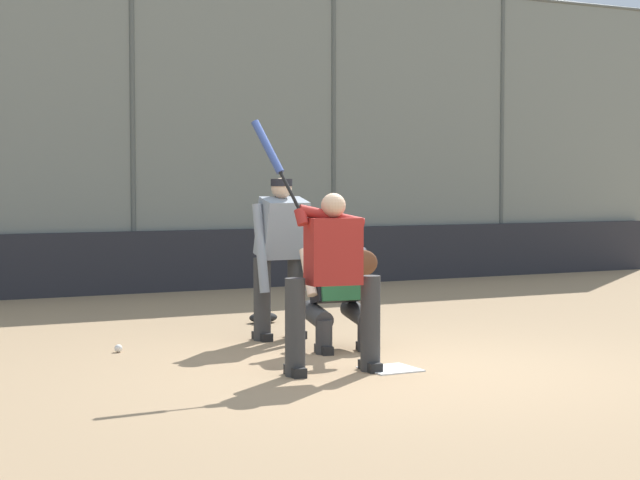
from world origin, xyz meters
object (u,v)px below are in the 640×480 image
batter_at_plate (332,275)px  baseball_loose (118,348)px  catcher_behind_plate (338,283)px  umpire_home (281,253)px  fielding_glove_on_dirt (263,318)px

batter_at_plate → baseball_loose: bearing=-49.8°
catcher_behind_plate → umpire_home: umpire_home is taller
catcher_behind_plate → fielding_glove_on_dirt: bearing=-87.4°
baseball_loose → fielding_glove_on_dirt: bearing=-147.7°
fielding_glove_on_dirt → baseball_loose: (2.05, 1.29, -0.02)m
batter_at_plate → fielding_glove_on_dirt: batter_at_plate is taller
batter_at_plate → baseball_loose: size_ratio=28.36×
catcher_behind_plate → baseball_loose: bearing=-16.1°
batter_at_plate → catcher_behind_plate: size_ratio=1.72×
fielding_glove_on_dirt → baseball_loose: size_ratio=4.48×
catcher_behind_plate → umpire_home: bearing=-70.0°
fielding_glove_on_dirt → umpire_home: bearing=74.1°
catcher_behind_plate → fielding_glove_on_dirt: size_ratio=3.67×
catcher_behind_plate → fielding_glove_on_dirt: catcher_behind_plate is taller
fielding_glove_on_dirt → baseball_loose: bearing=32.3°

